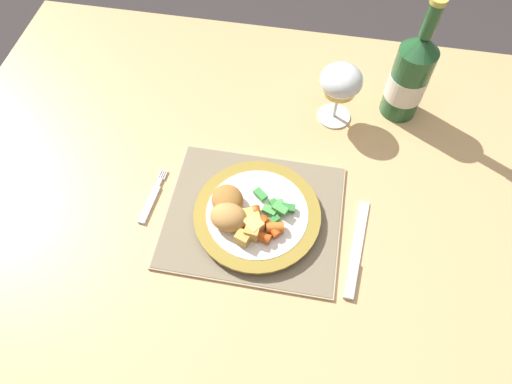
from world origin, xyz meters
The scene contains 12 objects.
ground_plane centered at (0.00, 0.00, 0.00)m, with size 6.00×6.00×0.00m, color #383333.
dining_table centered at (0.00, 0.00, 0.65)m, with size 1.33×0.94×0.74m.
placemat centered at (-0.01, -0.07, 0.74)m, with size 0.33×0.27×0.01m.
dinner_plate centered at (0.00, -0.08, 0.76)m, with size 0.23×0.23×0.02m.
breaded_croquettes centered at (-0.05, -0.09, 0.79)m, with size 0.09×0.11×0.04m.
green_beans_pile centered at (0.03, -0.06, 0.77)m, with size 0.08×0.07×0.02m.
glazed_carrots centered at (0.01, -0.10, 0.78)m, with size 0.07×0.07×0.02m.
fork centered at (-0.21, -0.07, 0.74)m, with size 0.02×0.12×0.01m.
table_knife centered at (0.19, -0.12, 0.74)m, with size 0.04×0.20×0.01m.
wine_glass centered at (0.12, 0.20, 0.84)m, with size 0.09×0.09×0.14m.
bottle centered at (0.25, 0.25, 0.84)m, with size 0.08×0.08×0.28m.
roast_potatoes centered at (0.00, -0.11, 0.78)m, with size 0.05×0.07×0.03m.
Camera 1 is at (0.07, -0.48, 1.49)m, focal length 32.00 mm.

